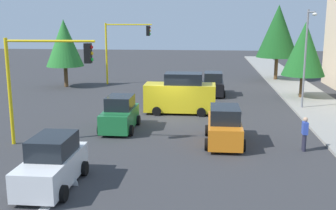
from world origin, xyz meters
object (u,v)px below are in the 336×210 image
Objects in this scene: street_lamp_curbside at (307,49)px; tree_opposite_side at (64,43)px; car_green at (120,115)px; car_orange at (224,127)px; tree_roadside_far at (278,31)px; delivery_van_yellow at (180,95)px; car_white at (52,164)px; pedestrian_crossing at (305,133)px; traffic_signal_near_right at (43,70)px; car_black at (213,85)px; tree_roadside_mid at (304,49)px; traffic_signal_far_right at (124,41)px.

street_lamp_curbside is 1.11× the size of tree_opposite_side.
car_green is 0.90× the size of car_orange.
car_orange is at bearing -15.06° from tree_roadside_far.
tree_opposite_side is at bearing -139.48° from car_orange.
delivery_van_yellow is 1.15× the size of car_orange.
car_white is 2.37× the size of pedestrian_crossing.
traffic_signal_near_right is at bearing -38.11° from delivery_van_yellow.
car_orange is at bearing 70.43° from car_green.
traffic_signal_near_right is 5.40m from car_green.
delivery_van_yellow is at bearing -18.10° from car_black.
tree_roadside_mid is at bearing 152.60° from car_orange.
street_lamp_curbside reaches higher than car_green.
car_orange is (-6.29, 6.77, 0.00)m from car_white.
car_green is (6.29, -11.80, -3.45)m from street_lamp_curbside.
tree_opposite_side is 21.38m from tree_roadside_mid.
car_orange is (8.41, -5.84, -3.45)m from street_lamp_curbside.
tree_roadside_mid is 1.64× the size of car_green.
street_lamp_curbside is 1.86× the size of car_green.
tree_roadside_mid is 14.30m from pedestrian_crossing.
traffic_signal_near_right is at bearing -48.21° from tree_roadside_mid.
traffic_signal_near_right is 13.22m from pedestrian_crossing.
tree_opposite_side is at bearing -130.73° from delivery_van_yellow.
street_lamp_curbside is at bearing 100.62° from delivery_van_yellow.
delivery_van_yellow is (-8.00, 6.27, -2.58)m from traffic_signal_near_right.
car_black and car_orange have the same top height.
tree_opposite_side is at bearing -134.14° from pedestrian_crossing.
delivery_van_yellow is at bearing 162.91° from car_white.
car_orange is at bearing -34.75° from street_lamp_curbside.
car_green is at bearing -61.93° from street_lamp_curbside.
traffic_signal_near_right is 1.45× the size of car_green.
tree_roadside_far reaches higher than tree_opposite_side.
traffic_signal_far_right is 10.52m from car_black.
tree_roadside_mid is at bearing 2.86° from tree_roadside_far.
traffic_signal_near_right is 0.70× the size of tree_roadside_far.
tree_opposite_side reaches higher than car_white.
car_black is (5.01, 8.64, -3.31)m from traffic_signal_far_right.
car_green is at bearing -106.96° from pedestrian_crossing.
delivery_van_yellow is at bearing -29.05° from tree_roadside_far.
car_white is at bearing -17.44° from car_black.
car_green is 10.27m from pedestrian_crossing.
traffic_signal_near_right reaches higher than delivery_van_yellow.
delivery_van_yellow is 7.36m from car_black.
car_orange is (12.80, -6.64, -3.12)m from tree_roadside_mid.
traffic_signal_far_right is 1.48× the size of car_white.
car_orange is at bearing -27.40° from tree_roadside_mid.
traffic_signal_near_right is at bearing -42.68° from car_green.
tree_opposite_side is at bearing -100.78° from tree_roadside_mid.
car_black is 21.04m from car_white.
traffic_signal_near_right is 18.78m from tree_opposite_side.
delivery_van_yellow is 7.35m from car_orange.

